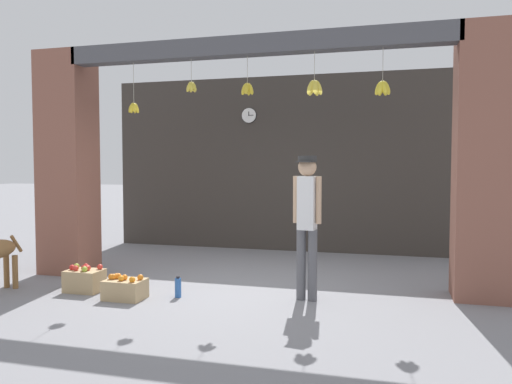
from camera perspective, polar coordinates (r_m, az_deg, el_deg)
ground_plane at (r=6.52m, az=-1.05°, el=-11.04°), size 60.00×60.00×0.00m
shop_back_wall at (r=9.26m, az=4.22°, el=3.23°), size 6.98×0.12×3.23m
shop_pillar_left at (r=7.87m, az=-20.70°, el=3.06°), size 0.70×0.60×3.23m
shop_pillar_right at (r=6.45m, az=24.78°, el=3.01°), size 0.70×0.60×3.23m
storefront_awning at (r=6.60m, az=-0.63°, el=16.09°), size 5.08×0.27×0.93m
shopkeeper at (r=5.87m, az=5.85°, el=-2.62°), size 0.34×0.29×1.70m
fruit_crate_oranges at (r=6.23m, az=-14.76°, el=-10.61°), size 0.46×0.33×0.30m
fruit_crate_apples at (r=6.73m, az=-19.01°, el=-9.45°), size 0.44×0.32×0.34m
water_bottle at (r=6.18m, az=-8.90°, el=-10.73°), size 0.08×0.08×0.26m
wall_clock at (r=9.42m, az=-0.81°, el=8.75°), size 0.29×0.03×0.29m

